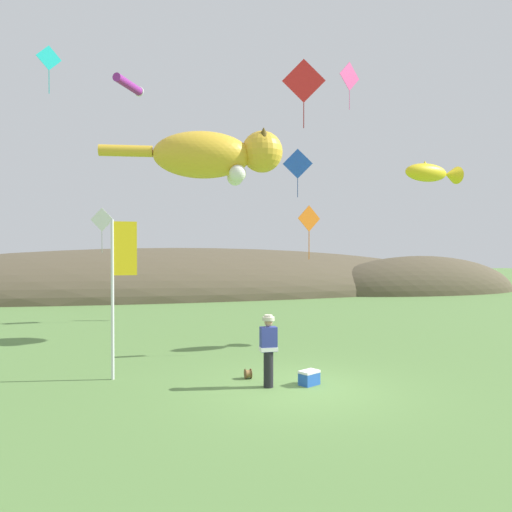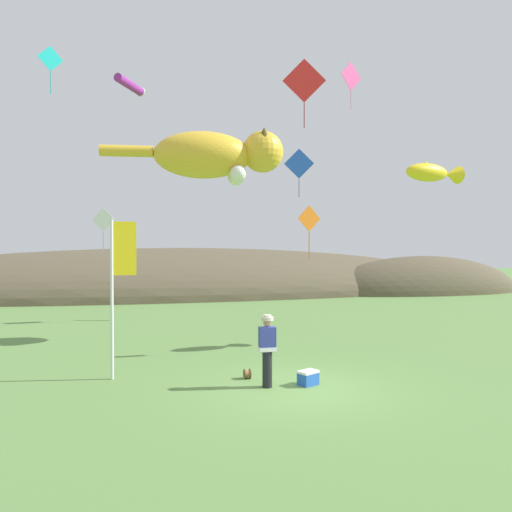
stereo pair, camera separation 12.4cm
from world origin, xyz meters
The scene contains 15 objects.
ground_plane centered at (0.00, 0.00, 0.00)m, with size 120.00×120.00×0.00m, color #5B8442.
distant_hill_ridge centered at (1.75, 26.97, 0.00)m, with size 52.14×16.05×6.88m.
festival_attendant centered at (-0.68, 0.35, 0.95)m, with size 0.43×0.30×1.77m.
kite_spool centered at (-0.96, 1.26, 0.13)m, with size 0.17×0.26×0.26m.
picnic_cooler centered at (0.36, 0.28, 0.18)m, with size 0.58×0.51×0.36m.
festival_banner_pole centered at (-4.21, 2.10, 2.72)m, with size 0.66×0.08×4.15m.
kite_giant_cat centered at (-0.72, 7.14, 6.87)m, with size 6.75×2.39×2.05m.
kite_fish_windsock centered at (6.45, 4.06, 6.06)m, with size 2.46×1.07×0.73m.
kite_tube_streamer centered at (-3.79, 10.57, 10.32)m, with size 1.31×1.91×0.44m.
kite_diamond_white centered at (-4.90, 10.53, 4.58)m, with size 0.93×0.41×1.91m.
kite_diamond_pink centered at (6.44, 10.62, 11.61)m, with size 1.28×0.55×2.28m.
kite_diamond_orange centered at (1.72, 3.80, 4.34)m, with size 0.83×0.20×1.75m.
kite_diamond_teal centered at (-6.82, 9.70, 10.81)m, with size 0.90×0.40×1.88m.
kite_diamond_blue centered at (4.15, 11.53, 7.49)m, with size 1.37×0.51×2.35m.
kite_diamond_red centered at (2.10, 5.30, 9.30)m, with size 1.48×0.47×2.44m.
Camera 2 is at (-4.06, -11.32, 3.40)m, focal length 35.00 mm.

